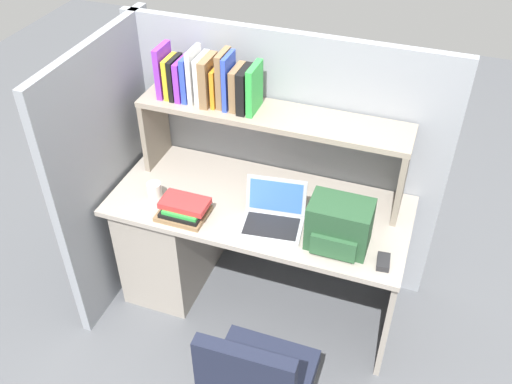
# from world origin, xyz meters

# --- Properties ---
(ground_plane) EXTENTS (8.00, 8.00, 0.00)m
(ground_plane) POSITION_xyz_m (0.00, 0.00, 0.00)
(ground_plane) COLOR #595B60
(desk) EXTENTS (1.60, 0.70, 0.73)m
(desk) POSITION_xyz_m (-0.39, 0.00, 0.40)
(desk) COLOR #AAA093
(desk) RESTS_ON ground_plane
(cubicle_partition_rear) EXTENTS (1.84, 0.05, 1.55)m
(cubicle_partition_rear) POSITION_xyz_m (0.00, 0.38, 0.78)
(cubicle_partition_rear) COLOR gray
(cubicle_partition_rear) RESTS_ON ground_plane
(cubicle_partition_left) EXTENTS (0.05, 1.06, 1.55)m
(cubicle_partition_left) POSITION_xyz_m (-0.85, -0.05, 0.78)
(cubicle_partition_left) COLOR gray
(cubicle_partition_left) RESTS_ON ground_plane
(overhead_hutch) EXTENTS (1.44, 0.28, 0.45)m
(overhead_hutch) POSITION_xyz_m (0.00, 0.20, 1.08)
(overhead_hutch) COLOR gray
(overhead_hutch) RESTS_ON desk
(reference_books_on_shelf) EXTENTS (0.54, 0.19, 0.29)m
(reference_books_on_shelf) POSITION_xyz_m (-0.34, 0.20, 1.30)
(reference_books_on_shelf) COLOR purple
(reference_books_on_shelf) RESTS_ON overhead_hutch
(laptop) EXTENTS (0.34, 0.29, 0.22)m
(laptop) POSITION_xyz_m (0.12, -0.12, 0.78)
(laptop) COLOR #B7BABF
(laptop) RESTS_ON desk
(backpack) EXTENTS (0.30, 0.23, 0.25)m
(backpack) POSITION_xyz_m (0.46, -0.16, 0.85)
(backpack) COLOR #264C2D
(backpack) RESTS_ON desk
(computer_mouse) EXTENTS (0.07, 0.11, 0.03)m
(computer_mouse) POSITION_xyz_m (0.70, -0.22, 0.75)
(computer_mouse) COLOR #262628
(computer_mouse) RESTS_ON desk
(paper_cup) EXTENTS (0.08, 0.08, 0.10)m
(paper_cup) POSITION_xyz_m (-0.55, -0.14, 0.78)
(paper_cup) COLOR white
(paper_cup) RESTS_ON desk
(desk_book_stack) EXTENTS (0.26, 0.21, 0.10)m
(desk_book_stack) POSITION_xyz_m (-0.34, -0.21, 0.77)
(desk_book_stack) COLOR olive
(desk_book_stack) RESTS_ON desk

